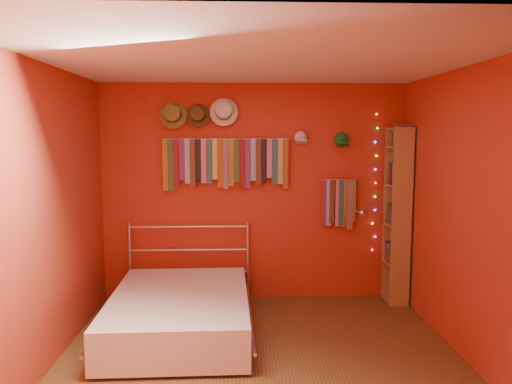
{
  "coord_description": "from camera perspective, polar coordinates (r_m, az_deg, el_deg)",
  "views": [
    {
      "loc": [
        -0.19,
        -3.98,
        1.94
      ],
      "look_at": [
        -0.01,
        0.9,
        1.36
      ],
      "focal_mm": 35.0,
      "sensor_mm": 36.0,
      "label": 1
    }
  ],
  "objects": [
    {
      "name": "cap_white",
      "position": [
        5.72,
        5.14,
        6.22
      ],
      "size": [
        0.16,
        0.2,
        0.16
      ],
      "color": "silver",
      "rests_on": "back_wall"
    },
    {
      "name": "ceiling",
      "position": [
        4.03,
        0.67,
        14.81
      ],
      "size": [
        3.5,
        3.5,
        0.02
      ],
      "primitive_type": "cube",
      "color": "white",
      "rests_on": "back_wall"
    },
    {
      "name": "reading_lamp",
      "position": [
        5.74,
        11.95,
        -2.28
      ],
      "size": [
        0.07,
        0.3,
        0.09
      ],
      "color": "silver",
      "rests_on": "back_wall"
    },
    {
      "name": "ground",
      "position": [
        4.43,
        0.62,
        -19.14
      ],
      "size": [
        3.5,
        3.5,
        0.0
      ],
      "primitive_type": "plane",
      "color": "brown",
      "rests_on": "ground"
    },
    {
      "name": "fedora_brown",
      "position": [
        5.66,
        -6.68,
        8.76
      ],
      "size": [
        0.27,
        0.15,
        0.27
      ],
      "rotation": [
        1.36,
        0.0,
        0.0
      ],
      "color": "#4B361B",
      "rests_on": "back_wall"
    },
    {
      "name": "tie_rack",
      "position": [
        5.68,
        -3.56,
        3.54
      ],
      "size": [
        1.45,
        0.03,
        0.6
      ],
      "color": "silver",
      "rests_on": "back_wall"
    },
    {
      "name": "fedora_olive",
      "position": [
        5.69,
        -9.51,
        8.73
      ],
      "size": [
        0.3,
        0.17,
        0.3
      ],
      "rotation": [
        1.36,
        0.0,
        0.0
      ],
      "color": "olive",
      "rests_on": "back_wall"
    },
    {
      "name": "bed",
      "position": [
        5.01,
        -8.69,
        -13.42
      ],
      "size": [
        1.42,
        1.92,
        0.92
      ],
      "rotation": [
        0.0,
        0.0,
        0.02
      ],
      "color": "silver",
      "rests_on": "ground"
    },
    {
      "name": "bookshelf",
      "position": [
        5.89,
        16.26,
        -2.49
      ],
      "size": [
        0.25,
        0.34,
        2.0
      ],
      "color": "olive",
      "rests_on": "ground"
    },
    {
      "name": "small_tie_rack",
      "position": [
        5.84,
        9.53,
        -1.12
      ],
      "size": [
        0.4,
        0.03,
        0.59
      ],
      "color": "silver",
      "rests_on": "back_wall"
    },
    {
      "name": "back_wall",
      "position": [
        5.78,
        -0.18,
        -0.06
      ],
      "size": [
        3.5,
        0.02,
        2.5
      ],
      "primitive_type": "cube",
      "color": "maroon",
      "rests_on": "ground"
    },
    {
      "name": "right_wall",
      "position": [
        4.48,
        23.62,
        -2.62
      ],
      "size": [
        0.02,
        3.5,
        2.5
      ],
      "primitive_type": "cube",
      "color": "maroon",
      "rests_on": "ground"
    },
    {
      "name": "fedora_white",
      "position": [
        5.64,
        -3.71,
        9.21
      ],
      "size": [
        0.32,
        0.17,
        0.31
      ],
      "rotation": [
        1.36,
        0.0,
        0.0
      ],
      "color": "silver",
      "rests_on": "back_wall"
    },
    {
      "name": "left_wall",
      "position": [
        4.33,
        -23.18,
        -2.91
      ],
      "size": [
        0.02,
        3.5,
        2.5
      ],
      "primitive_type": "cube",
      "color": "maroon",
      "rests_on": "ground"
    },
    {
      "name": "cap_green",
      "position": [
        5.8,
        9.69,
        5.9
      ],
      "size": [
        0.17,
        0.22,
        0.17
      ],
      "color": "#1A772C",
      "rests_on": "back_wall"
    },
    {
      "name": "fairy_lights",
      "position": [
        5.94,
        13.46,
        1.0
      ],
      "size": [
        0.06,
        0.02,
        1.61
      ],
      "color": "#FF3333",
      "rests_on": "back_wall"
    }
  ]
}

